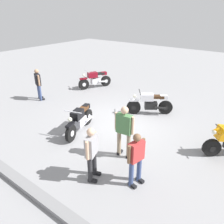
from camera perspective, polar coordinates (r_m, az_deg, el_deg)
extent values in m
plane|color=gray|center=(9.59, 1.62, -2.80)|extent=(40.00, 40.00, 0.00)
cube|color=gray|center=(6.99, -21.95, -16.22)|extent=(14.00, 0.30, 0.15)
cylinder|color=black|center=(10.33, 5.47, 1.19)|extent=(0.59, 0.48, 0.64)
cylinder|color=black|center=(10.56, 13.34, 1.12)|extent=(0.59, 0.48, 0.64)
cylinder|color=black|center=(10.33, 5.47, 1.19)|extent=(0.26, 0.25, 0.22)
cylinder|color=black|center=(10.56, 13.34, 1.12)|extent=(0.26, 0.25, 0.22)
cube|color=black|center=(10.39, 9.76, 1.66)|extent=(0.62, 0.56, 0.32)
cube|color=silver|center=(10.21, 8.81, 3.73)|extent=(0.64, 0.59, 0.30)
cube|color=silver|center=(10.20, 5.55, 2.99)|extent=(0.45, 0.39, 0.08)
cube|color=#382314|center=(10.28, 11.30, 3.80)|extent=(0.64, 0.57, 0.12)
cube|color=silver|center=(10.34, 12.93, 3.66)|extent=(0.39, 0.37, 0.18)
cylinder|color=black|center=(10.33, 12.06, 1.01)|extent=(0.51, 0.42, 0.16)
cylinder|color=black|center=(10.08, 7.03, 5.08)|extent=(0.45, 0.58, 0.04)
sphere|color=silver|center=(10.13, 5.74, 4.03)|extent=(0.16, 0.16, 0.16)
cylinder|color=black|center=(8.35, -10.37, -5.30)|extent=(0.31, 0.65, 0.64)
cylinder|color=black|center=(9.47, -6.12, -1.17)|extent=(0.31, 0.65, 0.64)
cylinder|color=silver|center=(8.35, -10.37, -5.30)|extent=(0.20, 0.26, 0.22)
cylinder|color=silver|center=(9.47, -6.12, -1.17)|extent=(0.20, 0.26, 0.22)
cube|color=silver|center=(8.89, -8.00, -2.40)|extent=(0.44, 0.62, 0.32)
cube|color=black|center=(8.56, -8.76, -0.60)|extent=(0.47, 0.63, 0.30)
cube|color=black|center=(8.18, -10.56, -3.19)|extent=(0.29, 0.47, 0.08)
cube|color=#4C2D19|center=(8.91, -7.43, 0.70)|extent=(0.43, 0.65, 0.12)
cube|color=black|center=(9.16, -6.60, 1.31)|extent=(0.31, 0.37, 0.18)
cylinder|color=silver|center=(9.16, -5.90, -1.76)|extent=(0.27, 0.56, 0.16)
cylinder|color=silver|center=(8.19, -9.94, 0.04)|extent=(0.68, 0.25, 0.04)
sphere|color=silver|center=(8.11, -10.58, -1.86)|extent=(0.16, 0.16, 0.16)
cylinder|color=black|center=(8.14, 23.84, -8.26)|extent=(0.55, 0.52, 0.60)
cylinder|color=black|center=(8.14, 23.84, -8.26)|extent=(0.28, 0.27, 0.21)
cone|color=orange|center=(7.86, 25.01, -4.23)|extent=(0.49, 0.49, 0.39)
cylinder|color=black|center=(7.92, 25.92, -4.03)|extent=(0.50, 0.54, 0.04)
sphere|color=silver|center=(7.84, 24.44, -4.59)|extent=(0.16, 0.16, 0.16)
cylinder|color=black|center=(13.53, -7.14, 6.95)|extent=(0.38, 0.63, 0.64)
cylinder|color=black|center=(14.08, -1.60, 7.86)|extent=(0.38, 0.63, 0.64)
cylinder|color=silver|center=(13.53, -7.14, 6.95)|extent=(0.22, 0.26, 0.22)
cylinder|color=silver|center=(14.08, -1.60, 7.86)|extent=(0.22, 0.26, 0.22)
cube|color=silver|center=(13.78, -4.14, 7.85)|extent=(0.49, 0.63, 0.32)
cube|color=maroon|center=(13.59, -4.97, 9.33)|extent=(0.53, 0.64, 0.30)
cube|color=maroon|center=(13.43, -7.22, 8.37)|extent=(0.33, 0.47, 0.08)
cube|color=black|center=(13.76, -3.23, 9.67)|extent=(0.49, 0.65, 0.12)
cube|color=maroon|center=(13.89, -2.09, 9.76)|extent=(0.33, 0.38, 0.18)
cylinder|color=silver|center=(13.81, -2.31, 7.71)|extent=(0.33, 0.55, 0.16)
cylinder|color=silver|center=(13.41, -6.32, 10.16)|extent=(0.65, 0.33, 0.04)
sphere|color=silver|center=(13.38, -7.16, 9.20)|extent=(0.16, 0.16, 0.16)
cylinder|color=#262628|center=(6.45, -5.58, -14.32)|extent=(0.17, 0.17, 0.81)
cube|color=black|center=(6.67, -4.95, -16.85)|extent=(0.28, 0.18, 0.08)
cylinder|color=#262628|center=(6.68, -4.48, -12.69)|extent=(0.17, 0.17, 0.81)
cube|color=black|center=(6.89, -3.90, -15.18)|extent=(0.28, 0.18, 0.08)
cube|color=#99999E|center=(6.16, -5.26, -8.47)|extent=(0.36, 0.50, 0.57)
cylinder|color=#D8AD8C|center=(5.94, -6.29, -9.70)|extent=(0.11, 0.11, 0.54)
cylinder|color=#D8AD8C|center=(6.36, -4.31, -7.07)|extent=(0.11, 0.11, 0.54)
sphere|color=#D8AD8C|center=(5.93, -5.42, -5.05)|extent=(0.22, 0.22, 0.22)
cylinder|color=gray|center=(7.31, 4.19, -8.59)|extent=(0.14, 0.14, 0.88)
cube|color=black|center=(7.58, 4.32, -10.91)|extent=(0.12, 0.27, 0.08)
cylinder|color=gray|center=(7.45, 1.80, -7.81)|extent=(0.14, 0.14, 0.88)
cube|color=black|center=(7.71, 1.99, -10.12)|extent=(0.12, 0.27, 0.08)
cube|color=#4C7F4C|center=(6.99, 3.12, -3.01)|extent=(0.51, 0.26, 0.63)
cylinder|color=#D8AD8C|center=(6.86, 5.26, -3.48)|extent=(0.10, 0.10, 0.59)
cylinder|color=#D8AD8C|center=(7.11, 1.06, -2.29)|extent=(0.10, 0.10, 0.59)
sphere|color=#D8AD8C|center=(6.78, 3.21, 0.44)|extent=(0.24, 0.24, 0.24)
cylinder|color=#384772|center=(12.34, -17.68, 4.56)|extent=(0.17, 0.17, 0.81)
cube|color=black|center=(12.48, -17.20, 3.04)|extent=(0.20, 0.28, 0.08)
cylinder|color=#384772|center=(12.64, -18.00, 5.00)|extent=(0.17, 0.17, 0.81)
cube|color=black|center=(12.77, -17.53, 3.51)|extent=(0.20, 0.28, 0.08)
cube|color=black|center=(12.28, -18.27, 7.82)|extent=(0.51, 0.39, 0.58)
cylinder|color=tan|center=(12.02, -18.01, 7.57)|extent=(0.12, 0.12, 0.54)
cylinder|color=tan|center=(12.54, -18.55, 8.20)|extent=(0.12, 0.12, 0.54)
sphere|color=tan|center=(12.17, -18.54, 9.73)|extent=(0.22, 0.22, 0.22)
cylinder|color=#384772|center=(6.33, 4.87, -15.33)|extent=(0.15, 0.15, 0.78)
cube|color=black|center=(6.53, 5.15, -17.93)|extent=(0.27, 0.15, 0.08)
cylinder|color=#384772|center=(6.51, 6.84, -14.12)|extent=(0.15, 0.15, 0.78)
cube|color=black|center=(6.70, 7.08, -16.68)|extent=(0.27, 0.15, 0.08)
cube|color=#B23333|center=(6.01, 6.16, -9.82)|extent=(0.31, 0.48, 0.55)
cylinder|color=brown|center=(5.84, 4.35, -10.70)|extent=(0.11, 0.11, 0.52)
cylinder|color=brown|center=(6.17, 7.87, -8.74)|extent=(0.11, 0.11, 0.52)
sphere|color=brown|center=(5.79, 6.34, -6.47)|extent=(0.21, 0.21, 0.21)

